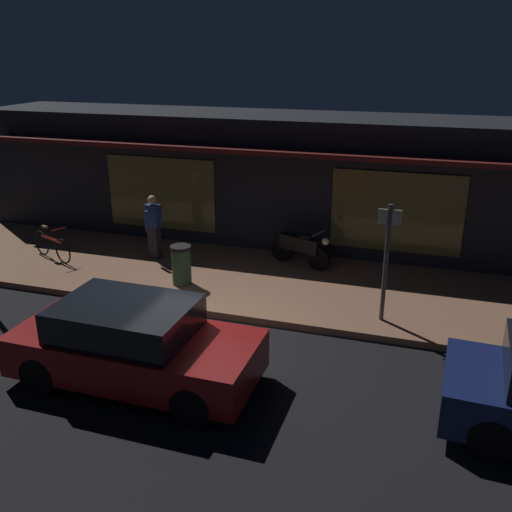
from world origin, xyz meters
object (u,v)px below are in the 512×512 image
Objects in this scene: person_photographer at (154,226)px; trash_bin at (181,265)px; parked_car_near at (133,344)px; motorcycle at (301,247)px; sign_post at (386,256)px; bicycle_parked at (52,246)px.

trash_bin is (1.39, -1.37, -0.41)m from person_photographer.
person_photographer is 5.62m from parked_car_near.
person_photographer is at bearing -170.85° from motorcycle.
parked_car_near is (-3.75, -3.29, -0.81)m from sign_post.
sign_post is 4.71m from trash_bin.
sign_post is 2.58× the size of trash_bin.
parked_car_near is at bearing -66.33° from person_photographer.
parked_car_near is (4.74, -4.25, 0.20)m from bicycle_parked.
bicycle_parked is 8.60m from sign_post.
sign_post is at bearing -5.83° from trash_bin.
trash_bin reaches higher than bicycle_parked.
person_photographer is (-3.75, -0.60, 0.38)m from motorcycle.
motorcycle reaches higher than trash_bin.
parked_car_near is at bearing -138.72° from sign_post.
person_photographer is 0.70× the size of sign_post.
person_photographer is at bearing 162.91° from sign_post.
person_photographer is at bearing 19.56° from bicycle_parked.
bicycle_parked is 0.93× the size of person_photographer.
sign_post reaches higher than trash_bin.
trash_bin is (-2.36, -1.98, -0.03)m from motorcycle.
parked_car_near is (0.86, -3.76, 0.08)m from trash_bin.
motorcycle is 3.82m from person_photographer.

